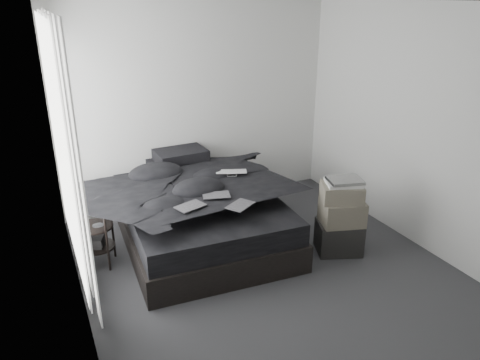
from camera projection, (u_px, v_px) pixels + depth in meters
name	position (u px, v px, depth m)	size (l,w,h in m)	color
floor	(273.00, 275.00, 4.74)	(3.60, 4.20, 0.01)	#333335
ceiling	(281.00, 1.00, 3.78)	(3.60, 4.20, 0.01)	white
wall_back	(198.00, 107.00, 6.03)	(3.60, 0.01, 2.60)	silver
wall_front	(467.00, 267.00, 2.49)	(3.60, 0.01, 2.60)	silver
wall_left	(70.00, 185.00, 3.56)	(0.01, 4.20, 2.60)	silver
wall_right	(425.00, 131.00, 4.96)	(0.01, 4.20, 2.60)	silver
window_left	(60.00, 146.00, 4.31)	(0.02, 2.00, 2.30)	white
curtain_left	(67.00, 152.00, 4.36)	(0.06, 2.12, 2.48)	white
bed	(200.00, 227.00, 5.39)	(1.68, 2.22, 0.30)	black
mattress	(200.00, 206.00, 5.29)	(1.62, 2.15, 0.24)	black
duvet	(200.00, 188.00, 5.15)	(1.64, 1.90, 0.26)	black
pillow_lower	(175.00, 166.00, 5.95)	(0.67, 0.45, 0.15)	black
pillow_upper	(181.00, 155.00, 5.90)	(0.62, 0.43, 0.14)	black
laptop	(232.00, 167.00, 5.34)	(0.36, 0.23, 0.03)	silver
comic_a	(190.00, 199.00, 4.55)	(0.28, 0.18, 0.01)	black
comic_b	(216.00, 187.00, 4.80)	(0.28, 0.18, 0.01)	black
comic_c	(240.00, 197.00, 4.56)	(0.28, 0.18, 0.01)	black
side_stand	(96.00, 236.00, 4.83)	(0.36, 0.36, 0.66)	black
papers	(93.00, 206.00, 4.70)	(0.26, 0.19, 0.01)	white
floor_books	(145.00, 237.00, 5.36)	(0.12, 0.18, 0.12)	black
box_lower	(339.00, 237.00, 5.13)	(0.47, 0.37, 0.35)	black
box_mid	(342.00, 212.00, 5.01)	(0.44, 0.35, 0.27)	#645D4E
box_upper	(342.00, 192.00, 4.94)	(0.42, 0.34, 0.18)	#645D4E
art_book_white	(343.00, 183.00, 4.90)	(0.36, 0.29, 0.04)	silver
art_book_snake	(345.00, 180.00, 4.88)	(0.35, 0.28, 0.03)	silver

